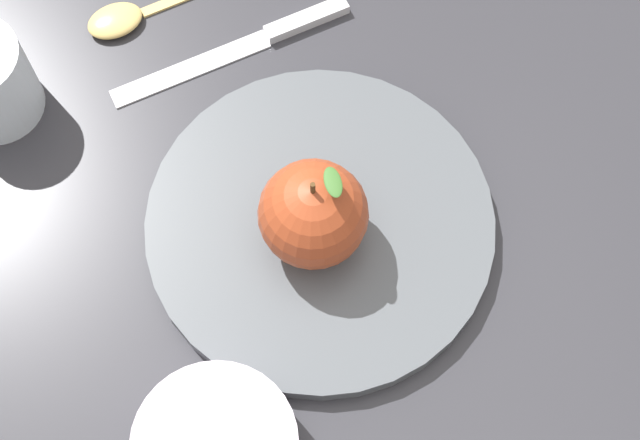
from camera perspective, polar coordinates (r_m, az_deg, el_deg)
The scene contains 5 objects.
ground_plane at distance 0.77m, azimuth -1.17°, elevation 2.20°, with size 2.40×2.40×0.00m, color #2D2D33.
dinner_plate at distance 0.74m, azimuth 0.00°, elevation -0.29°, with size 0.27×0.27×0.02m.
apple at distance 0.70m, azimuth -0.08°, elevation 0.41°, with size 0.08×0.08×0.09m.
knife at distance 0.83m, azimuth -3.96°, elevation 10.46°, with size 0.21×0.07×0.01m.
spoon at distance 0.86m, azimuth -10.91°, elevation 11.90°, with size 0.17×0.06×0.01m.
Camera 1 is at (-0.05, -0.32, 0.70)m, focal length 54.14 mm.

